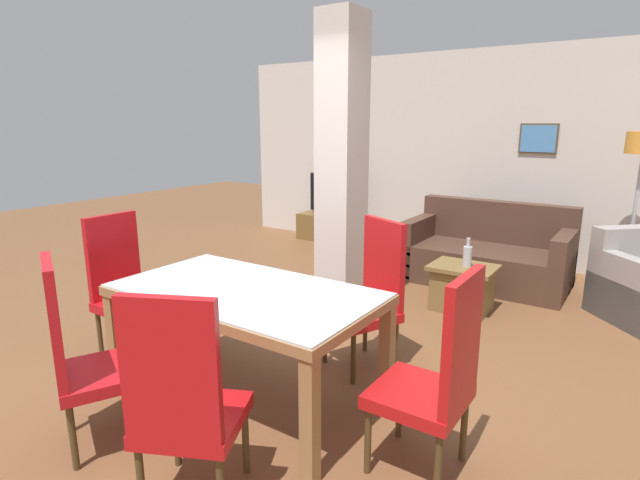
# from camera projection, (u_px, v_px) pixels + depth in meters

# --- Properties ---
(ground_plane) EXTENTS (18.00, 18.00, 0.00)m
(ground_plane) POSITION_uv_depth(u_px,v_px,m) (249.00, 399.00, 3.33)
(ground_plane) COLOR brown
(back_wall) EXTENTS (7.20, 0.09, 2.70)m
(back_wall) POSITION_uv_depth(u_px,v_px,m) (471.00, 157.00, 6.56)
(back_wall) COLOR silver
(back_wall) RESTS_ON ground_plane
(divider_pillar) EXTENTS (0.33, 0.38, 2.70)m
(divider_pillar) POSITION_uv_depth(u_px,v_px,m) (342.00, 174.00, 4.38)
(divider_pillar) COLOR silver
(divider_pillar) RESTS_ON ground_plane
(dining_table) EXTENTS (1.69, 0.94, 0.77)m
(dining_table) POSITION_uv_depth(u_px,v_px,m) (246.00, 312.00, 3.18)
(dining_table) COLOR #9A7043
(dining_table) RESTS_ON ground_plane
(dining_chair_head_right) EXTENTS (0.46, 0.46, 1.11)m
(dining_chair_head_right) POSITION_uv_depth(u_px,v_px,m) (438.00, 374.00, 2.50)
(dining_chair_head_right) COLOR #B61314
(dining_chair_head_right) RESTS_ON ground_plane
(dining_chair_far_right) EXTENTS (0.61, 0.61, 1.11)m
(dining_chair_far_right) POSITION_uv_depth(u_px,v_px,m) (371.00, 292.00, 3.69)
(dining_chair_far_right) COLOR red
(dining_chair_far_right) RESTS_ON ground_plane
(dining_chair_head_left) EXTENTS (0.46, 0.46, 1.11)m
(dining_chair_head_left) POSITION_uv_depth(u_px,v_px,m) (124.00, 284.00, 3.89)
(dining_chair_head_left) COLOR red
(dining_chair_head_left) RESTS_ON ground_plane
(dining_chair_near_left) EXTENTS (0.62, 0.62, 1.11)m
(dining_chair_near_left) POSITION_uv_depth(u_px,v_px,m) (81.00, 353.00, 2.73)
(dining_chair_near_left) COLOR #B4141B
(dining_chair_near_left) RESTS_ON ground_plane
(dining_chair_near_right) EXTENTS (0.61, 0.61, 1.11)m
(dining_chair_near_right) POSITION_uv_depth(u_px,v_px,m) (184.00, 401.00, 2.26)
(dining_chair_near_right) COLOR red
(dining_chair_near_right) RESTS_ON ground_plane
(sofa) EXTENTS (1.75, 0.92, 0.90)m
(sofa) POSITION_uv_depth(u_px,v_px,m) (487.00, 257.00, 5.68)
(sofa) COLOR #4B3024
(sofa) RESTS_ON ground_plane
(coffee_table) EXTENTS (0.61, 0.48, 0.45)m
(coffee_table) POSITION_uv_depth(u_px,v_px,m) (462.00, 287.00, 4.85)
(coffee_table) COLOR brown
(coffee_table) RESTS_ON ground_plane
(bottle) EXTENTS (0.08, 0.08, 0.28)m
(bottle) POSITION_uv_depth(u_px,v_px,m) (467.00, 256.00, 4.75)
(bottle) COLOR #B2B7BC
(bottle) RESTS_ON coffee_table
(tv_stand) EXTENTS (1.03, 0.40, 0.40)m
(tv_stand) POSITION_uv_depth(u_px,v_px,m) (330.00, 228.00, 7.70)
(tv_stand) COLOR brown
(tv_stand) RESTS_ON ground_plane
(tv_screen) EXTENTS (0.88, 0.29, 0.62)m
(tv_screen) POSITION_uv_depth(u_px,v_px,m) (331.00, 196.00, 7.58)
(tv_screen) COLOR black
(tv_screen) RESTS_ON tv_stand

